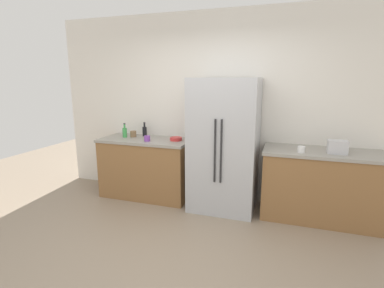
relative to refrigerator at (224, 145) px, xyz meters
name	(u,v)px	position (x,y,z in m)	size (l,w,h in m)	color
ground_plane	(169,261)	(-0.23, -1.44, -0.91)	(10.40, 10.40, 0.00)	gray
kitchen_back_panel	(216,108)	(-0.23, 0.43, 0.47)	(5.20, 0.10, 2.76)	silver
counter_left	(147,167)	(-1.23, 0.05, -0.45)	(1.39, 0.67, 0.91)	olive
counter_right	(321,185)	(1.28, 0.05, -0.45)	(1.49, 0.67, 0.91)	olive
refrigerator	(224,145)	(0.00, 0.00, 0.00)	(0.90, 0.74, 1.82)	#B2B5BA
toaster	(337,147)	(1.40, -0.03, 0.08)	(0.22, 0.15, 0.16)	silver
bottle_a	(145,131)	(-1.35, 0.24, 0.09)	(0.07, 0.07, 0.22)	black
bottle_b	(125,132)	(-1.60, 0.06, 0.08)	(0.07, 0.07, 0.22)	green
cup_a	(147,138)	(-1.13, -0.10, 0.04)	(0.09, 0.09, 0.08)	purple
cup_b	(133,134)	(-1.49, 0.13, 0.05)	(0.10, 0.10, 0.09)	brown
cup_c	(301,149)	(0.99, -0.12, 0.04)	(0.09, 0.09, 0.08)	white
bowl_a	(176,139)	(-0.75, 0.08, 0.03)	(0.18, 0.18, 0.05)	red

